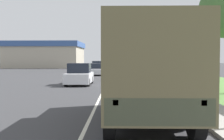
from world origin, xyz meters
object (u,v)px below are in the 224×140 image
object	(u,v)px
military_truck	(145,68)
car_third_ahead	(98,67)
car_second_ahead	(99,70)
car_nearest_ahead	(79,75)

from	to	relation	value
military_truck	car_third_ahead	bearing A→B (deg)	96.73
car_second_ahead	car_third_ahead	size ratio (longest dim) A/B	0.97
car_second_ahead	car_third_ahead	xyz separation A→B (m)	(-0.68, 8.16, 0.08)
car_second_ahead	car_third_ahead	distance (m)	8.19
military_truck	car_second_ahead	size ratio (longest dim) A/B	1.47
military_truck	car_second_ahead	world-z (taller)	military_truck
car_third_ahead	car_second_ahead	bearing A→B (deg)	-85.22
car_second_ahead	car_nearest_ahead	bearing A→B (deg)	-92.63
military_truck	car_nearest_ahead	world-z (taller)	military_truck
military_truck	car_nearest_ahead	xyz separation A→B (m)	(-3.98, 13.08, -1.01)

